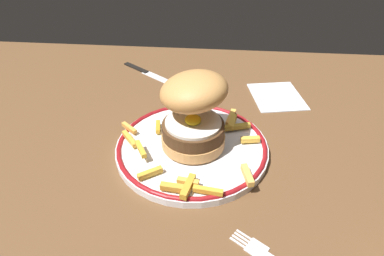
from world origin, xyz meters
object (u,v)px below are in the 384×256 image
at_px(burger, 194,109).
at_px(knife, 146,72).
at_px(napkin, 277,96).
at_px(dinner_plate, 192,146).

height_order(burger, knife, burger).
height_order(burger, napkin, burger).
distance_m(dinner_plate, burger, 0.07).
xyz_separation_m(burger, knife, (-0.14, 0.27, -0.08)).
bearing_deg(napkin, knife, 163.81).
height_order(dinner_plate, napkin, dinner_plate).
bearing_deg(knife, burger, -62.71).
relative_size(dinner_plate, knife, 1.64).
bearing_deg(napkin, dinner_plate, -130.13).
bearing_deg(dinner_plate, burger, 77.59).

